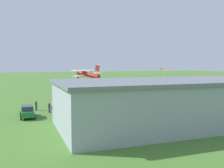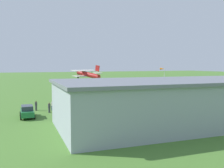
{
  "view_description": "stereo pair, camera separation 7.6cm",
  "coord_description": "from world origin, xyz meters",
  "px_view_note": "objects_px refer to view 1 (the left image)",
  "views": [
    {
      "loc": [
        19.55,
        61.15,
        7.32
      ],
      "look_at": [
        0.4,
        15.28,
        3.54
      ],
      "focal_mm": 40.41,
      "sensor_mm": 36.0,
      "label": 1
    },
    {
      "loc": [
        19.48,
        61.17,
        7.32
      ],
      "look_at": [
        0.4,
        15.28,
        3.54
      ],
      "focal_mm": 40.41,
      "sensor_mm": 36.0,
      "label": 2
    }
  ],
  "objects_px": {
    "car_green": "(27,111)",
    "windsock": "(163,70)",
    "hangar": "(194,100)",
    "person_at_fence_line": "(49,108)",
    "person_crossing_taxiway": "(52,106)",
    "person_near_hangar_door": "(36,106)",
    "person_by_parked_cars": "(211,97)",
    "biplane": "(87,74)",
    "person_watching_takeoff": "(55,106)"
  },
  "relations": [
    {
      "from": "hangar",
      "to": "person_crossing_taxiway",
      "type": "bearing_deg",
      "value": -44.66
    },
    {
      "from": "hangar",
      "to": "person_near_hangar_door",
      "type": "bearing_deg",
      "value": -42.2
    },
    {
      "from": "biplane",
      "to": "person_crossing_taxiway",
      "type": "relative_size",
      "value": 4.78
    },
    {
      "from": "person_at_fence_line",
      "to": "person_by_parked_cars",
      "type": "distance_m",
      "value": 33.08
    },
    {
      "from": "biplane",
      "to": "person_at_fence_line",
      "type": "distance_m",
      "value": 20.7
    },
    {
      "from": "person_near_hangar_door",
      "to": "person_crossing_taxiway",
      "type": "xyz_separation_m",
      "value": [
        -2.43,
        0.95,
        0.0
      ]
    },
    {
      "from": "hangar",
      "to": "person_by_parked_cars",
      "type": "xyz_separation_m",
      "value": [
        -16.92,
        -14.46,
        -2.0
      ]
    },
    {
      "from": "car_green",
      "to": "person_watching_takeoff",
      "type": "relative_size",
      "value": 2.56
    },
    {
      "from": "car_green",
      "to": "person_watching_takeoff",
      "type": "xyz_separation_m",
      "value": [
        -4.35,
        -2.92,
        -0.01
      ]
    },
    {
      "from": "car_green",
      "to": "person_at_fence_line",
      "type": "distance_m",
      "value": 4.16
    },
    {
      "from": "person_near_hangar_door",
      "to": "person_at_fence_line",
      "type": "bearing_deg",
      "value": 121.8
    },
    {
      "from": "car_green",
      "to": "person_near_hangar_door",
      "type": "bearing_deg",
      "value": -108.62
    },
    {
      "from": "hangar",
      "to": "car_green",
      "type": "relative_size",
      "value": 8.05
    },
    {
      "from": "hangar",
      "to": "person_crossing_taxiway",
      "type": "height_order",
      "value": "hangar"
    },
    {
      "from": "person_near_hangar_door",
      "to": "person_watching_takeoff",
      "type": "distance_m",
      "value": 3.42
    },
    {
      "from": "hangar",
      "to": "person_watching_takeoff",
      "type": "xyz_separation_m",
      "value": [
        15.19,
        -13.98,
        -1.92
      ]
    },
    {
      "from": "car_green",
      "to": "person_crossing_taxiway",
      "type": "height_order",
      "value": "car_green"
    },
    {
      "from": "person_crossing_taxiway",
      "to": "person_watching_takeoff",
      "type": "bearing_deg",
      "value": 99.57
    },
    {
      "from": "person_near_hangar_door",
      "to": "person_watching_takeoff",
      "type": "relative_size",
      "value": 0.91
    },
    {
      "from": "person_by_parked_cars",
      "to": "windsock",
      "type": "distance_m",
      "value": 22.22
    },
    {
      "from": "biplane",
      "to": "person_watching_takeoff",
      "type": "height_order",
      "value": "biplane"
    },
    {
      "from": "person_at_fence_line",
      "to": "person_crossing_taxiway",
      "type": "relative_size",
      "value": 1.0
    },
    {
      "from": "car_green",
      "to": "windsock",
      "type": "relative_size",
      "value": 0.67
    },
    {
      "from": "person_near_hangar_door",
      "to": "hangar",
      "type": "bearing_deg",
      "value": 137.8
    },
    {
      "from": "person_crossing_taxiway",
      "to": "person_by_parked_cars",
      "type": "distance_m",
      "value": 32.32
    },
    {
      "from": "biplane",
      "to": "person_near_hangar_door",
      "type": "distance_m",
      "value": 19.63
    },
    {
      "from": "hangar",
      "to": "biplane",
      "type": "distance_m",
      "value": 30.75
    },
    {
      "from": "biplane",
      "to": "person_watching_takeoff",
      "type": "xyz_separation_m",
      "value": [
        10.29,
        16.29,
        -4.3
      ]
    },
    {
      "from": "car_green",
      "to": "person_by_parked_cars",
      "type": "distance_m",
      "value": 36.62
    },
    {
      "from": "car_green",
      "to": "hangar",
      "type": "bearing_deg",
      "value": 150.5
    },
    {
      "from": "biplane",
      "to": "person_crossing_taxiway",
      "type": "height_order",
      "value": "biplane"
    },
    {
      "from": "hangar",
      "to": "person_watching_takeoff",
      "type": "height_order",
      "value": "hangar"
    },
    {
      "from": "person_at_fence_line",
      "to": "person_near_hangar_door",
      "type": "xyz_separation_m",
      "value": [
        1.68,
        -2.71,
        -0.0
      ]
    },
    {
      "from": "person_at_fence_line",
      "to": "person_by_parked_cars",
      "type": "bearing_deg",
      "value": -178.26
    },
    {
      "from": "person_near_hangar_door",
      "to": "person_by_parked_cars",
      "type": "xyz_separation_m",
      "value": [
        -34.74,
        1.7,
        0.0
      ]
    },
    {
      "from": "hangar",
      "to": "biplane",
      "type": "bearing_deg",
      "value": -80.82
    },
    {
      "from": "car_green",
      "to": "windsock",
      "type": "bearing_deg",
      "value": -147.44
    },
    {
      "from": "person_watching_takeoff",
      "to": "windsock",
      "type": "relative_size",
      "value": 0.26
    },
    {
      "from": "person_at_fence_line",
      "to": "person_by_parked_cars",
      "type": "xyz_separation_m",
      "value": [
        -33.06,
        -1.0,
        0.0
      ]
    },
    {
      "from": "hangar",
      "to": "person_at_fence_line",
      "type": "xyz_separation_m",
      "value": [
        16.14,
        -13.46,
        -2.0
      ]
    },
    {
      "from": "car_green",
      "to": "windsock",
      "type": "xyz_separation_m",
      "value": [
        -39.02,
        -24.92,
        4.85
      ]
    },
    {
      "from": "car_green",
      "to": "person_crossing_taxiway",
      "type": "relative_size",
      "value": 2.8
    },
    {
      "from": "car_green",
      "to": "person_by_parked_cars",
      "type": "bearing_deg",
      "value": -174.67
    },
    {
      "from": "car_green",
      "to": "windsock",
      "type": "distance_m",
      "value": 46.55
    },
    {
      "from": "hangar",
      "to": "windsock",
      "type": "xyz_separation_m",
      "value": [
        -19.48,
        -35.97,
        2.95
      ]
    },
    {
      "from": "car_green",
      "to": "person_near_hangar_door",
      "type": "distance_m",
      "value": 5.39
    },
    {
      "from": "person_watching_takeoff",
      "to": "windsock",
      "type": "xyz_separation_m",
      "value": [
        -34.66,
        -21.99,
        4.86
      ]
    },
    {
      "from": "person_at_fence_line",
      "to": "person_by_parked_cars",
      "type": "relative_size",
      "value": 1.0
    },
    {
      "from": "person_crossing_taxiway",
      "to": "windsock",
      "type": "distance_m",
      "value": 40.88
    },
    {
      "from": "hangar",
      "to": "biplane",
      "type": "xyz_separation_m",
      "value": [
        4.89,
        -30.27,
        2.39
      ]
    }
  ]
}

